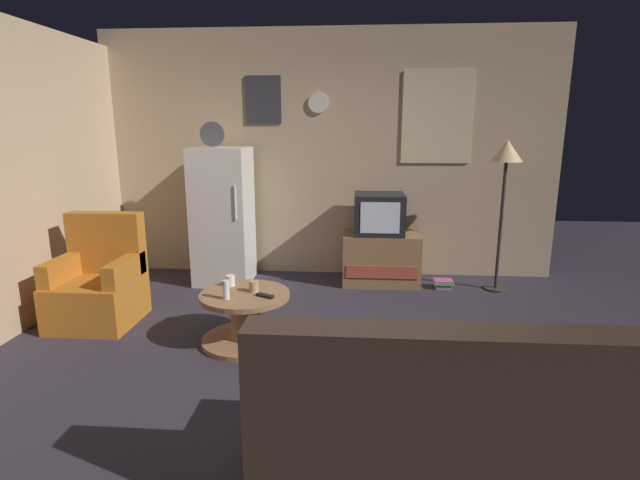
# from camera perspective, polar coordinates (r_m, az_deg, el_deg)

# --- Properties ---
(ground_plane) EXTENTS (12.00, 12.00, 0.00)m
(ground_plane) POSITION_cam_1_polar(r_m,az_deg,el_deg) (3.66, -1.48, -14.78)
(ground_plane) COLOR #2D2833
(wall_with_art) EXTENTS (5.20, 0.12, 2.78)m
(wall_with_art) POSITION_cam_1_polar(r_m,az_deg,el_deg) (5.69, 1.03, 9.95)
(wall_with_art) COLOR tan
(wall_with_art) RESTS_ON ground_plane
(fridge) EXTENTS (0.60, 0.62, 1.77)m
(fridge) POSITION_cam_1_polar(r_m,az_deg,el_deg) (5.49, -11.34, 2.82)
(fridge) COLOR silver
(fridge) RESTS_ON ground_plane
(tv_stand) EXTENTS (0.84, 0.53, 0.57)m
(tv_stand) POSITION_cam_1_polar(r_m,az_deg,el_deg) (5.47, 7.16, -2.13)
(tv_stand) COLOR #8E6642
(tv_stand) RESTS_ON ground_plane
(crt_tv) EXTENTS (0.54, 0.51, 0.44)m
(crt_tv) POSITION_cam_1_polar(r_m,az_deg,el_deg) (5.35, 6.95, 3.08)
(crt_tv) COLOR black
(crt_tv) RESTS_ON tv_stand
(standing_lamp) EXTENTS (0.32, 0.32, 1.59)m
(standing_lamp) POSITION_cam_1_polar(r_m,az_deg,el_deg) (5.36, 21.02, 8.47)
(standing_lamp) COLOR #332D28
(standing_lamp) RESTS_ON ground_plane
(coffee_table) EXTENTS (0.72, 0.72, 0.42)m
(coffee_table) POSITION_cam_1_polar(r_m,az_deg,el_deg) (4.01, -8.73, -9.02)
(coffee_table) COLOR #8E6642
(coffee_table) RESTS_ON ground_plane
(wine_glass) EXTENTS (0.05, 0.05, 0.15)m
(wine_glass) POSITION_cam_1_polar(r_m,az_deg,el_deg) (3.81, -10.98, -5.76)
(wine_glass) COLOR silver
(wine_glass) RESTS_ON coffee_table
(mug_ceramic_white) EXTENTS (0.08, 0.08, 0.09)m
(mug_ceramic_white) POSITION_cam_1_polar(r_m,az_deg,el_deg) (4.12, -10.50, -4.71)
(mug_ceramic_white) COLOR silver
(mug_ceramic_white) RESTS_ON coffee_table
(mug_ceramic_tan) EXTENTS (0.08, 0.08, 0.09)m
(mug_ceramic_tan) POSITION_cam_1_polar(r_m,az_deg,el_deg) (3.94, -7.80, -5.43)
(mug_ceramic_tan) COLOR tan
(mug_ceramic_tan) RESTS_ON coffee_table
(remote_control) EXTENTS (0.15, 0.11, 0.02)m
(remote_control) POSITION_cam_1_polar(r_m,az_deg,el_deg) (3.82, -6.48, -6.52)
(remote_control) COLOR black
(remote_control) RESTS_ON coffee_table
(armchair) EXTENTS (0.68, 0.68, 0.96)m
(armchair) POSITION_cam_1_polar(r_m,az_deg,el_deg) (4.78, -24.54, -4.82)
(armchair) COLOR #B2661E
(armchair) RESTS_ON ground_plane
(couch) EXTENTS (1.70, 0.80, 0.92)m
(couch) POSITION_cam_1_polar(r_m,az_deg,el_deg) (2.53, 13.32, -20.85)
(couch) COLOR #38281E
(couch) RESTS_ON ground_plane
(book_stack) EXTENTS (0.21, 0.17, 0.09)m
(book_stack) POSITION_cam_1_polar(r_m,az_deg,el_deg) (5.47, 14.26, -5.01)
(book_stack) COLOR #8C659D
(book_stack) RESTS_ON ground_plane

